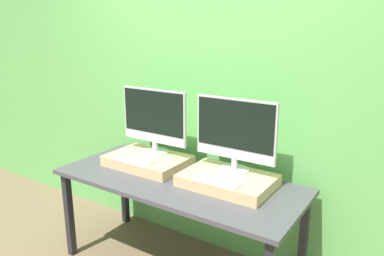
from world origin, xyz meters
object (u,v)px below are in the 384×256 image
(monitor_right, at_px, (235,133))
(keyboard_right, at_px, (218,180))
(monitor_left, at_px, (154,119))
(keyboard_left, at_px, (136,160))

(monitor_right, distance_m, keyboard_right, 0.34)
(monitor_right, height_order, keyboard_right, monitor_right)
(monitor_left, xyz_separation_m, monitor_right, (0.68, 0.00, 0.00))
(monitor_left, height_order, keyboard_right, monitor_left)
(monitor_right, xyz_separation_m, keyboard_right, (0.00, -0.22, -0.26))
(monitor_left, distance_m, keyboard_right, 0.76)
(monitor_left, distance_m, keyboard_left, 0.34)
(keyboard_left, distance_m, monitor_right, 0.76)
(monitor_right, bearing_deg, keyboard_left, -162.33)
(keyboard_left, relative_size, keyboard_right, 1.00)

